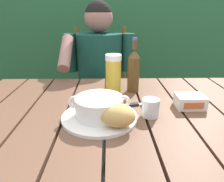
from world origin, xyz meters
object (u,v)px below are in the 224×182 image
at_px(soup_bowl, 99,106).
at_px(beer_glass, 113,75).
at_px(chair_near_diner, 101,94).
at_px(beer_bottle, 134,70).
at_px(serving_plate, 100,117).
at_px(water_glass_small, 150,108).
at_px(person_eating, 99,76).
at_px(table_knife, 137,104).
at_px(bread_roll, 117,115).
at_px(butter_tub, 190,101).

relative_size(soup_bowl, beer_glass, 1.19).
xyz_separation_m(chair_near_diner, beer_bottle, (0.18, -0.65, 0.39)).
height_order(chair_near_diner, serving_plate, chair_near_diner).
bearing_deg(soup_bowl, water_glass_small, 4.48).
height_order(person_eating, serving_plate, person_eating).
distance_m(soup_bowl, beer_bottle, 0.33).
distance_m(soup_bowl, table_knife, 0.20).
distance_m(chair_near_diner, table_knife, 0.89).
bearing_deg(beer_bottle, serving_plate, -119.00).
height_order(bread_roll, beer_glass, beer_glass).
xyz_separation_m(bread_roll, table_knife, (0.09, 0.18, -0.04)).
height_order(soup_bowl, butter_tub, soup_bowl).
height_order(beer_glass, butter_tub, beer_glass).
xyz_separation_m(serving_plate, table_knife, (0.16, 0.11, -0.00)).
xyz_separation_m(serving_plate, water_glass_small, (0.19, 0.01, 0.03)).
distance_m(chair_near_diner, butter_tub, 0.98).
relative_size(person_eating, butter_tub, 10.66).
xyz_separation_m(serving_plate, soup_bowl, (0.00, -0.00, 0.04)).
bearing_deg(bread_roll, soup_bowl, 130.60).
distance_m(chair_near_diner, bread_roll, 1.06).
distance_m(person_eating, table_knife, 0.65).
relative_size(beer_glass, water_glass_small, 2.75).
bearing_deg(serving_plate, table_knife, 35.46).
bearing_deg(bread_roll, water_glass_small, 34.01).
relative_size(beer_bottle, butter_tub, 2.29).
height_order(bread_roll, beer_bottle, beer_bottle).
relative_size(chair_near_diner, table_knife, 6.47).
relative_size(bread_roll, water_glass_small, 2.02).
relative_size(beer_glass, beer_bottle, 0.73).
height_order(butter_tub, table_knife, butter_tub).
bearing_deg(butter_tub, beer_bottle, 137.93).
bearing_deg(bread_roll, person_eating, 96.65).
relative_size(bread_roll, beer_glass, 0.74).
relative_size(chair_near_diner, bread_roll, 7.35).
distance_m(chair_near_diner, water_glass_small, 0.99).
height_order(beer_glass, water_glass_small, beer_glass).
distance_m(person_eating, water_glass_small, 0.75).
bearing_deg(beer_bottle, butter_tub, -42.07).
bearing_deg(soup_bowl, chair_near_diner, 91.75).
relative_size(soup_bowl, bread_roll, 1.62).
relative_size(bread_roll, beer_bottle, 0.54).
height_order(serving_plate, beer_glass, beer_glass).
bearing_deg(table_knife, beer_glass, 126.30).
height_order(person_eating, butter_tub, person_eating).
bearing_deg(butter_tub, serving_plate, -166.55).
height_order(water_glass_small, butter_tub, water_glass_small).
bearing_deg(serving_plate, chair_near_diner, 91.75).
xyz_separation_m(person_eating, table_knife, (0.19, -0.62, 0.06)).
height_order(chair_near_diner, bread_roll, chair_near_diner).
xyz_separation_m(chair_near_diner, person_eating, (-0.00, -0.20, 0.23)).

